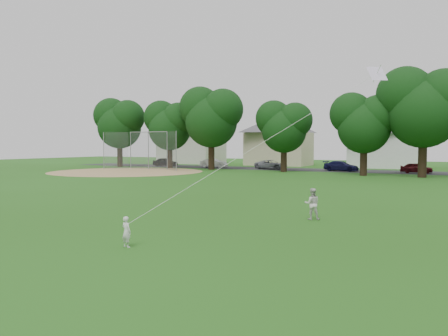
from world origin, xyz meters
The scene contains 10 objects.
ground centered at (0.00, 0.00, 0.00)m, with size 160.00×160.00×0.00m, color #205112.
street centered at (0.00, 42.00, 0.01)m, with size 90.00×7.00×0.01m, color #2D2D30.
dirt_infield centered at (-26.00, 28.00, 0.01)m, with size 18.00×18.00×0.02m, color #9E7F51.
toddler centered at (-0.61, -1.84, 0.48)m, with size 0.35×0.23×0.96m, color silver.
older_boy centered at (2.99, 5.71, 0.67)m, with size 0.65×0.51×1.33m, color silver.
kite centered at (2.45, 1.89, 3.30)m, with size 3.56×4.19×10.97m.
baseball_backstop centered at (-27.30, 33.31, 2.44)m, with size 11.14×2.39×4.88m.
tree_row centered at (0.19, 35.71, 6.55)m, with size 80.22×9.01×11.11m.
parked_cars centered at (2.48, 41.00, 0.61)m, with size 70.46×2.26×1.27m.
house_row centered at (0.69, 52.00, 4.99)m, with size 78.20×14.21×10.03m.
Camera 1 is at (8.23, -12.16, 3.14)m, focal length 35.00 mm.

